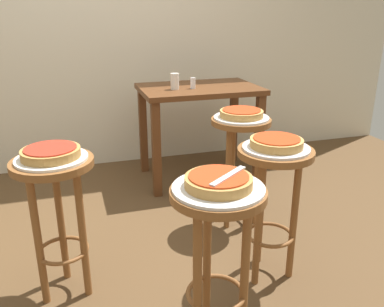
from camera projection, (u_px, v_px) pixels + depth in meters
The scene contains 17 objects.
ground_plane at pixel (123, 261), 2.30m from camera, with size 6.00×6.00×0.00m, color brown.
stool_foreground at pixel (217, 234), 1.59m from camera, with size 0.37×0.37×0.71m.
serving_plate_foreground at pixel (218, 188), 1.52m from camera, with size 0.35×0.35×0.01m, color silver.
pizza_foreground at pixel (219, 181), 1.51m from camera, with size 0.26×0.26×0.05m.
stool_middle at pixel (273, 185), 2.03m from camera, with size 0.37×0.37×0.71m.
serving_plate_middle at pixel (276, 148), 1.96m from camera, with size 0.33×0.33×0.01m, color silver.
pizza_middle at pixel (276, 142), 1.95m from camera, with size 0.26×0.26×0.05m.
stool_leftside at pixel (56, 198), 1.89m from camera, with size 0.37×0.37×0.71m.
serving_plate_leftside at pixel (52, 158), 1.82m from camera, with size 0.32×0.32×0.01m, color white.
pizza_leftside at pixel (51, 152), 1.81m from camera, with size 0.26×0.26×0.05m.
stool_rear at pixel (240, 148), 2.56m from camera, with size 0.37×0.37×0.71m.
serving_plate_rear at pixel (241, 118), 2.50m from camera, with size 0.34×0.34×0.01m, color silver.
pizza_rear at pixel (242, 113), 2.49m from camera, with size 0.27×0.27×0.05m.
dining_table at pixel (199, 104), 3.25m from camera, with size 0.93×0.62×0.77m.
cup_near_edge at pixel (175, 81), 3.07m from camera, with size 0.07×0.07×0.12m, color silver.
condiment_shaker at pixel (193, 83), 3.11m from camera, with size 0.04×0.04×0.08m, color white.
pizza_server_knife at pixel (228, 176), 1.50m from camera, with size 0.22×0.02×0.01m, color silver.
Camera 1 is at (-0.21, -1.99, 1.36)m, focal length 37.97 mm.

